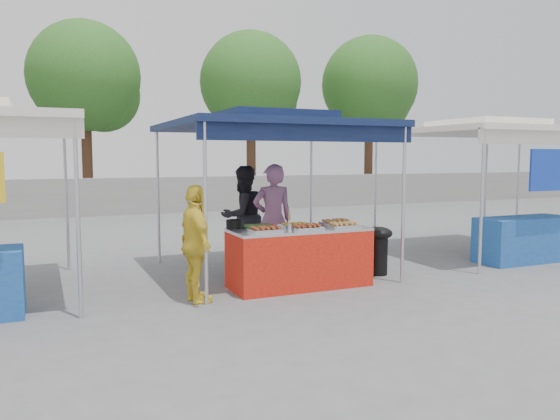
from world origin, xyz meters
name	(u,v)px	position (x,y,z in m)	size (l,w,h in m)	color
ground_plane	(296,285)	(0.00, 0.00, 0.00)	(80.00, 80.00, 0.00)	#5F5F62
back_wall	(153,196)	(0.00, 11.00, 0.60)	(40.00, 0.25, 1.20)	gray
main_canopy	(271,125)	(0.00, 0.97, 2.37)	(3.20, 3.20, 2.57)	silver
neighbor_stall_right	(502,171)	(4.50, 0.57, 1.60)	(3.20, 3.20, 2.57)	silver
tree_1	(89,81)	(-1.71, 13.30, 4.49)	(3.82, 3.82, 6.56)	#452A1A
tree_2	(254,87)	(4.22, 12.73, 4.53)	(3.85, 3.85, 6.62)	#452A1A
tree_3	(372,89)	(9.64, 12.89, 4.74)	(4.03, 4.03, 6.93)	#452A1A
vendor_table	(299,257)	(0.00, -0.10, 0.43)	(2.00, 0.80, 0.85)	red
food_tray_fl	(266,230)	(-0.62, -0.33, 0.88)	(0.42, 0.30, 0.07)	silver
food_tray_fm	(306,228)	(-0.01, -0.34, 0.88)	(0.42, 0.30, 0.07)	silver
food_tray_fr	(343,226)	(0.57, -0.33, 0.88)	(0.42, 0.30, 0.07)	silver
food_tray_bl	(259,228)	(-0.60, -0.05, 0.88)	(0.42, 0.30, 0.07)	silver
food_tray_bm	(295,225)	(-0.02, 0.01, 0.88)	(0.42, 0.30, 0.07)	silver
food_tray_br	(336,223)	(0.65, 0.00, 0.88)	(0.42, 0.30, 0.07)	silver
cooking_pot	(234,224)	(-0.88, 0.24, 0.91)	(0.22, 0.22, 0.13)	black
skewer_cup	(289,228)	(-0.26, -0.33, 0.89)	(0.07, 0.07, 0.09)	silver
wok_burner	(378,246)	(1.49, 0.13, 0.46)	(0.46, 0.46, 0.77)	black
crate_left	(264,270)	(-0.34, 0.42, 0.16)	(0.55, 0.38, 0.33)	#1539AC
crate_right	(295,270)	(0.17, 0.41, 0.13)	(0.45, 0.31, 0.27)	#1539AC
crate_stacked	(295,252)	(0.17, 0.41, 0.40)	(0.45, 0.31, 0.27)	#1539AC
vendor_woman	(273,220)	(-0.03, 0.83, 0.88)	(0.64, 0.42, 1.76)	#925D86
helper_man	(243,216)	(-0.24, 1.64, 0.86)	(0.84, 0.65, 1.72)	black
customer_person	(196,244)	(-1.59, -0.34, 0.76)	(0.89, 0.37, 1.52)	yellow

